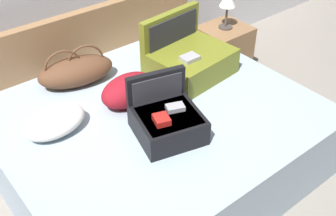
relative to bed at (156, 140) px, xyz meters
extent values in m
plane|color=gray|center=(0.00, -0.40, -0.26)|extent=(12.00, 12.00, 0.00)
cube|color=#99ADBC|center=(0.00, 0.00, 0.00)|extent=(2.04, 1.77, 0.53)
cube|color=olive|center=(0.00, 0.92, 0.20)|extent=(2.09, 0.08, 0.92)
cube|color=olive|center=(0.49, 0.18, 0.36)|extent=(0.61, 0.49, 0.20)
cube|color=#28282D|center=(0.49, 0.18, 0.39)|extent=(0.54, 0.43, 0.14)
cube|color=#99999E|center=(0.40, 0.12, 0.47)|extent=(0.13, 0.10, 0.03)
cube|color=olive|center=(0.47, 0.42, 0.48)|extent=(0.57, 0.11, 0.43)
cube|color=#28282D|center=(0.47, 0.39, 0.48)|extent=(0.48, 0.06, 0.37)
cube|color=black|center=(-0.09, -0.26, 0.35)|extent=(0.46, 0.44, 0.16)
cube|color=#28282D|center=(-0.09, -0.26, 0.37)|extent=(0.41, 0.39, 0.12)
cube|color=#B21E19|center=(-0.17, -0.28, 0.45)|extent=(0.12, 0.12, 0.05)
cube|color=#99999E|center=(-0.03, -0.24, 0.44)|extent=(0.13, 0.11, 0.04)
cube|color=black|center=(-0.04, -0.07, 0.44)|extent=(0.38, 0.14, 0.36)
cube|color=#28282D|center=(-0.05, -0.09, 0.44)|extent=(0.32, 0.09, 0.30)
ellipsoid|color=brown|center=(-0.25, 0.63, 0.37)|extent=(0.60, 0.38, 0.21)
torus|color=brown|center=(-0.33, 0.64, 0.42)|extent=(0.27, 0.07, 0.27)
torus|color=brown|center=(-0.17, 0.61, 0.42)|extent=(0.27, 0.07, 0.27)
ellipsoid|color=white|center=(-0.62, 0.23, 0.34)|extent=(0.44, 0.31, 0.15)
ellipsoid|color=maroon|center=(-0.08, 0.19, 0.37)|extent=(0.44, 0.30, 0.20)
cube|color=olive|center=(1.30, 0.63, -0.01)|extent=(0.44, 0.40, 0.50)
cylinder|color=#3F3833|center=(1.30, 0.63, 0.24)|extent=(0.13, 0.13, 0.01)
cylinder|color=#4C443D|center=(1.30, 0.63, 0.35)|extent=(0.02, 0.02, 0.20)
camera|label=1|loc=(-1.34, -1.80, 1.98)|focal=44.67mm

